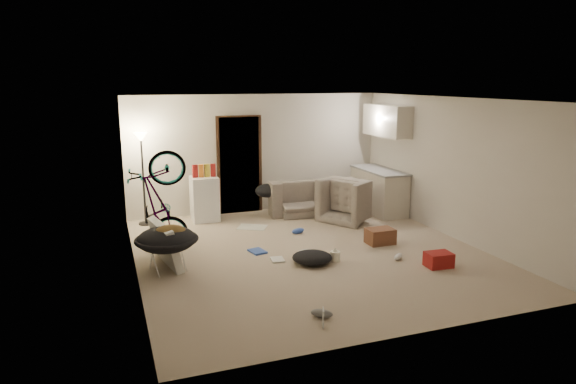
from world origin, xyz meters
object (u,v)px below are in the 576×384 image
object	(u,v)px
floor_lamp	(142,159)
saucer_chair	(167,245)
drink_case_b	(439,260)
sofa	(310,199)
mini_fridge	(205,199)
kitchen_counter	(379,191)
juicer	(335,255)
bicycle	(160,225)
armchair	(352,204)
drink_case_a	(380,236)
tv_box	(165,244)

from	to	relation	value
floor_lamp	saucer_chair	world-z (taller)	floor_lamp
floor_lamp	drink_case_b	bearing A→B (deg)	-44.58
drink_case_b	sofa	bearing A→B (deg)	102.35
floor_lamp	mini_fridge	size ratio (longest dim) A/B	2.03
kitchen_counter	juicer	xyz separation A→B (m)	(-2.20, -2.53, -0.35)
drink_case_b	floor_lamp	bearing A→B (deg)	138.97
bicycle	saucer_chair	bearing A→B (deg)	-174.65
armchair	bicycle	bearing A→B (deg)	69.46
saucer_chair	drink_case_a	xyz separation A→B (m)	(3.64, 0.05, -0.26)
drink_case_b	drink_case_a	bearing A→B (deg)	105.22
sofa	drink_case_b	bearing A→B (deg)	102.55
sofa	bicycle	xyz separation A→B (m)	(-3.32, -1.58, 0.18)
mini_fridge	juicer	xyz separation A→B (m)	(1.47, -3.08, -0.35)
armchair	drink_case_b	size ratio (longest dim) A/B	2.54
kitchen_counter	juicer	distance (m)	3.38
sofa	kitchen_counter	bearing A→B (deg)	165.99
sofa	tv_box	bearing A→B (deg)	38.00
floor_lamp	tv_box	world-z (taller)	floor_lamp
kitchen_counter	bicycle	bearing A→B (deg)	-166.57
tv_box	mini_fridge	bearing A→B (deg)	55.48
sofa	saucer_chair	xyz separation A→B (m)	(-3.32, -2.50, 0.12)
tv_box	juicer	xyz separation A→B (m)	(2.53, -0.72, -0.24)
kitchen_counter	tv_box	world-z (taller)	kitchen_counter
sofa	drink_case_a	size ratio (longest dim) A/B	4.04
mini_fridge	saucer_chair	size ratio (longest dim) A/B	0.95
mini_fridge	tv_box	distance (m)	2.59
armchair	tv_box	world-z (taller)	tv_box
floor_lamp	armchair	size ratio (longest dim) A/B	1.85
bicycle	drink_case_a	world-z (taller)	bicycle
kitchen_counter	drink_case_b	distance (m)	3.41
mini_fridge	saucer_chair	bearing A→B (deg)	-111.79
bicycle	mini_fridge	xyz separation A→B (m)	(1.06, 1.68, -0.01)
drink_case_a	drink_case_b	distance (m)	1.33
drink_case_a	floor_lamp	bearing A→B (deg)	144.71
floor_lamp	bicycle	size ratio (longest dim) A/B	1.04
sofa	saucer_chair	size ratio (longest dim) A/B	2.01
floor_lamp	sofa	size ratio (longest dim) A/B	0.96
floor_lamp	drink_case_b	distance (m)	5.75
saucer_chair	tv_box	xyz separation A→B (m)	(0.00, 0.23, -0.06)
mini_fridge	drink_case_a	distance (m)	3.63
floor_lamp	saucer_chair	size ratio (longest dim) A/B	1.93
bicycle	kitchen_counter	bearing A→B (deg)	-71.23
saucer_chair	juicer	size ratio (longest dim) A/B	4.18
floor_lamp	drink_case_a	size ratio (longest dim) A/B	3.89
drink_case_b	armchair	bearing A→B (deg)	93.52
tv_box	sofa	bearing A→B (deg)	23.90
armchair	drink_case_a	distance (m)	1.65
drink_case_b	bicycle	bearing A→B (deg)	154.52
kitchen_counter	mini_fridge	size ratio (longest dim) A/B	1.68
sofa	juicer	distance (m)	3.09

